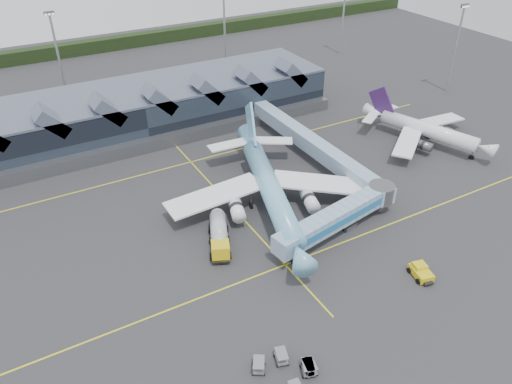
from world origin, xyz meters
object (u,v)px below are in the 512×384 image
fuel_truck (219,233)px  pushback_tug (421,272)px  jet_bridge (344,214)px  regional_jet (424,129)px  main_airliner (269,186)px

fuel_truck → pushback_tug: size_ratio=2.39×
jet_bridge → pushback_tug: jet_bridge is taller
regional_jet → pushback_tug: size_ratio=6.54×
main_airliner → pushback_tug: size_ratio=9.27×
main_airliner → pushback_tug: (9.94, -26.77, -3.18)m
main_airliner → pushback_tug: 28.74m
regional_jet → fuel_truck: regional_jet is taller
main_airliner → jet_bridge: main_airliner is taller
main_airliner → regional_jet: bearing=23.4°
regional_jet → jet_bridge: (-34.45, -16.75, 0.11)m
jet_bridge → fuel_truck: bearing=150.1°
pushback_tug → jet_bridge: bearing=115.0°
main_airliner → jet_bridge: bearing=-43.8°
main_airliner → pushback_tug: main_airliner is taller
regional_jet → pushback_tug: bearing=-153.3°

